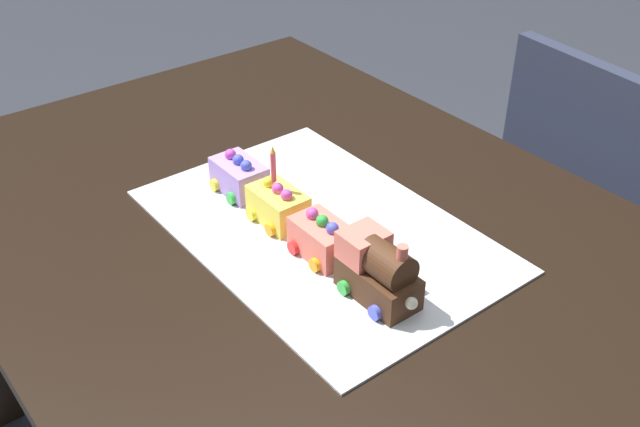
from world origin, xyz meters
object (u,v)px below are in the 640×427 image
cake_car_caboose_lemon (278,205)px  birthday_candle (273,164)px  chair (595,204)px  cake_car_flatbed_lavender (239,176)px  cake_car_gondola_coral (322,238)px  cake_locomotive (378,270)px  dining_table (296,273)px

cake_car_caboose_lemon → birthday_candle: 0.07m
chair → cake_car_flatbed_lavender: size_ratio=8.60×
cake_car_gondola_coral → birthday_candle: bearing=0.0°
cake_locomotive → cake_car_gondola_coral: cake_locomotive is taller
cake_car_flatbed_lavender → cake_car_caboose_lemon: bearing=180.0°
cake_car_flatbed_lavender → birthday_candle: size_ratio=1.54×
cake_car_caboose_lemon → birthday_candle: birthday_candle is taller
cake_car_caboose_lemon → cake_car_flatbed_lavender: 0.12m
cake_locomotive → cake_car_caboose_lemon: 0.25m
dining_table → chair: bearing=-94.6°
cake_locomotive → cake_car_gondola_coral: 0.13m
dining_table → cake_car_gondola_coral: (-0.10, 0.02, 0.14)m
cake_locomotive → birthday_candle: size_ratio=2.16×
dining_table → cake_locomotive: bearing=174.9°
chair → cake_car_caboose_lemon: chair is taller
cake_car_gondola_coral → birthday_candle: size_ratio=1.54×
birthday_candle → cake_car_gondola_coral: bearing=180.0°
cake_car_gondola_coral → cake_car_caboose_lemon: same height
cake_car_caboose_lemon → dining_table: bearing=-131.8°
cake_car_gondola_coral → cake_car_caboose_lemon: bearing=0.0°
cake_locomotive → birthday_candle: birthday_candle is taller
cake_car_gondola_coral → birthday_candle: (0.13, 0.00, 0.07)m
cake_locomotive → cake_car_gondola_coral: bearing=-0.0°
cake_car_gondola_coral → cake_car_flatbed_lavender: 0.24m
cake_locomotive → cake_car_caboose_lemon: cake_locomotive is taller
dining_table → chair: chair is taller
dining_table → birthday_candle: size_ratio=21.61×
cake_car_caboose_lemon → birthday_candle: (0.01, 0.00, 0.07)m
cake_car_gondola_coral → birthday_candle: birthday_candle is taller
chair → cake_locomotive: 0.92m
dining_table → cake_car_flatbed_lavender: bearing=8.5°
cake_car_flatbed_lavender → birthday_candle: bearing=180.0°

